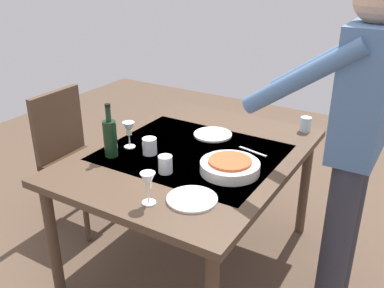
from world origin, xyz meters
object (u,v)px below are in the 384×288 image
object	(u,v)px
wine_glass_left	(129,130)
water_cup_near_right	(306,124)
person_server	(353,138)
dinner_plate_near	(213,134)
dinner_plate_far	(192,199)
dining_table	(192,163)
wine_glass_right	(148,182)
water_cup_near_left	(150,146)
serving_bowl_pasta	(230,166)
water_cup_far_left	(165,164)
wine_bottle	(110,137)
chair_near	(71,150)

from	to	relation	value
wine_glass_left	water_cup_near_right	world-z (taller)	wine_glass_left
person_server	water_cup_near_right	bearing A→B (deg)	-145.03
dinner_plate_near	person_server	bearing A→B (deg)	78.01
dinner_plate_far	dining_table	bearing A→B (deg)	-148.90
water_cup_near_right	dinner_plate_far	xyz separation A→B (m)	(1.05, -0.18, -0.04)
wine_glass_right	water_cup_near_left	world-z (taller)	wine_glass_right
dining_table	dinner_plate_near	world-z (taller)	dinner_plate_near
wine_glass_right	water_cup_near_left	xyz separation A→B (m)	(-0.41, -0.30, -0.06)
person_server	water_cup_near_left	size ratio (longest dim) A/B	18.54
wine_glass_left	serving_bowl_pasta	xyz separation A→B (m)	(-0.02, 0.62, -0.07)
wine_glass_left	water_cup_far_left	world-z (taller)	wine_glass_left
water_cup_far_left	serving_bowl_pasta	size ratio (longest dim) A/B	0.30
person_server	water_cup_far_left	distance (m)	0.90
person_server	wine_bottle	world-z (taller)	person_server
wine_glass_right	water_cup_near_right	world-z (taller)	wine_glass_right
wine_bottle	serving_bowl_pasta	world-z (taller)	wine_bottle
water_cup_far_left	dinner_plate_far	bearing A→B (deg)	57.79
dining_table	person_server	distance (m)	0.87
dining_table	wine_glass_right	world-z (taller)	wine_glass_right
chair_near	wine_glass_left	bearing A→B (deg)	80.55
chair_near	dinner_plate_far	xyz separation A→B (m)	(0.40, 1.18, 0.21)
person_server	water_cup_near_right	size ratio (longest dim) A/B	18.85
dining_table	wine_bottle	distance (m)	0.47
serving_bowl_pasta	dinner_plate_far	world-z (taller)	serving_bowl_pasta
wine_glass_left	dinner_plate_far	size ratio (longest dim) A/B	0.66
wine_glass_left	dinner_plate_near	size ratio (longest dim) A/B	0.66
chair_near	water_cup_near_right	world-z (taller)	chair_near
dinner_plate_far	wine_glass_right	bearing A→B (deg)	-51.50
wine_glass_right	water_cup_near_left	distance (m)	0.51
serving_bowl_pasta	dinner_plate_near	distance (m)	0.47
chair_near	person_server	world-z (taller)	person_server
dining_table	serving_bowl_pasta	distance (m)	0.32
wine_glass_left	water_cup_far_left	distance (m)	0.38
water_cup_far_left	water_cup_near_left	bearing A→B (deg)	-124.62
water_cup_near_right	dinner_plate_near	world-z (taller)	water_cup_near_right
dining_table	dinner_plate_far	size ratio (longest dim) A/B	6.08
wine_bottle	water_cup_far_left	world-z (taller)	wine_bottle
wine_bottle	water_cup_near_right	bearing A→B (deg)	138.27
wine_bottle	wine_glass_left	bearing A→B (deg)	173.96
dining_table	wine_glass_left	distance (m)	0.40
wine_bottle	water_cup_far_left	xyz separation A→B (m)	(0.01, 0.36, -0.07)
person_server	wine_glass_left	bearing A→B (deg)	-79.27
person_server	water_cup_far_left	bearing A→B (deg)	-65.54
wine_glass_right	dinner_plate_far	distance (m)	0.22
person_server	dinner_plate_far	distance (m)	0.79
person_server	dinner_plate_far	xyz separation A→B (m)	(0.52, -0.55, -0.23)
dining_table	chair_near	bearing A→B (deg)	-88.46
chair_near	person_server	bearing A→B (deg)	93.90
wine_glass_right	dining_table	bearing A→B (deg)	-168.78
chair_near	wine_glass_left	xyz separation A→B (m)	(0.10, 0.59, 0.31)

